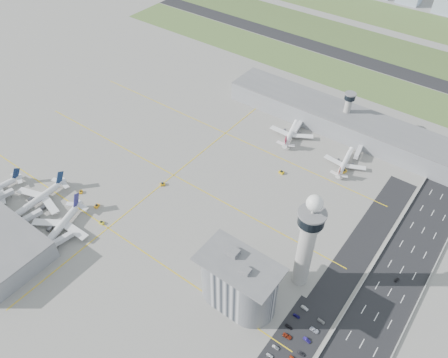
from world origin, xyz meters
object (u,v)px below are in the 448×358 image
Objects in this scene: tug_1 at (97,206)px; jet_bridge_far_1 at (360,148)px; airplane_near_c at (58,225)px; car_lot_0 at (270,355)px; tug_5 at (344,171)px; car_lot_2 at (287,336)px; car_lot_5 at (305,308)px; car_lot_10 at (314,330)px; car_lot_9 at (307,340)px; car_lot_1 at (276,347)px; airplane_far_b at (346,160)px; control_tower at (307,239)px; secondary_tower at (347,108)px; admin_building at (239,282)px; car_hw_1 at (397,280)px; tug_0 at (81,192)px; tug_4 at (281,172)px; car_lot_11 at (321,321)px; car_lot_8 at (301,354)px; tug_2 at (101,222)px; airplane_far_a at (292,129)px; car_lot_4 at (297,316)px; airplane_near_b at (36,197)px; jet_bridge_near_2 at (51,247)px; car_lot_3 at (289,327)px; jet_bridge_far_0 at (300,124)px; jet_bridge_near_1 at (21,224)px.

jet_bridge_far_1 is at bearing 39.50° from tug_1.
car_lot_0 is at bearing 77.30° from airplane_near_c.
tug_5 is 0.78× the size of car_lot_2.
car_lot_10 is at bearing -125.22° from car_lot_5.
tug_1 is 151.80m from car_lot_9.
car_lot_9 reaches higher than car_lot_1.
airplane_far_b is 138.58m from car_lot_9.
control_tower is 18.90× the size of car_lot_0.
airplane_far_b is (-22.02, 103.00, -30.03)m from control_tower.
secondary_tower reaches higher than car_lot_9.
admin_building reaches higher than car_lot_9.
car_lot_9 is 64.19m from car_hw_1.
tug_0 is 0.84× the size of tug_4.
car_lot_11 is (43.62, -118.48, -4.44)m from airplane_far_b.
control_tower reaches higher than car_lot_8.
tug_4 is at bearing -176.69° from tug_0.
control_tower is at bearing -137.02° from tug_4.
tug_2 is 124.50m from tug_4.
secondary_tower is 9.53× the size of tug_4.
secondary_tower is 196.07m from tug_2.
airplane_far_a is at bearing 154.68° from car_hw_1.
secondary_tower is 6.77× the size of car_lot_10.
car_lot_8 is (171.37, -8.55, -0.20)m from tug_0.
car_lot_11 is (63.59, -157.48, -18.24)m from secondary_tower.
secondary_tower reaches higher than car_lot_4.
car_hw_1 is at bearing 104.20° from tug_2.
tug_4 is 129.07m from car_lot_8.
secondary_tower is 0.72× the size of airplane_near_b.
jet_bridge_near_2 is 141.21m from car_lot_3.
tug_1 is (-109.11, -133.06, -4.06)m from airplane_far_b.
tug_5 reaches higher than car_lot_3.
jet_bridge_far_1 is 151.57m from car_lot_10.
car_lot_11 is (41.59, -139.48, -2.28)m from jet_bridge_far_1.
jet_bridge_near_2 is 3.73× the size of car_lot_4.
car_lot_0 is (128.28, -8.36, -0.30)m from tug_2.
tug_4 is (110.02, 119.14, -5.25)m from airplane_near_b.
car_lot_8 is (153.01, -6.32, -0.34)m from tug_1.
tug_2 is 131.38m from car_lot_5.
car_lot_1 is 13.19m from car_lot_3.
secondary_tower is at bearing -11.47° from jet_bridge_near_2.
car_hw_1 is at bearing -146.90° from airplane_far_b.
jet_bridge_far_0 is (-28.00, -18.00, -15.95)m from secondary_tower.
tug_4 is (-53.31, 68.53, -34.07)m from control_tower.
car_lot_0 is (30.28, -170.21, -2.27)m from jet_bridge_far_1.
airplane_far_a is 138.44m from car_hw_1.
car_lot_9 is 13.32m from car_lot_11.
car_lot_1 is at bearing -70.44° from jet_bridge_near_1.
jet_bridge_far_1 is at bearing -89.95° from airplane_far_a.
jet_bridge_near_2 is 39.47m from tug_1.
airplane_far_a is (-28.06, -31.24, -13.14)m from secondary_tower.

